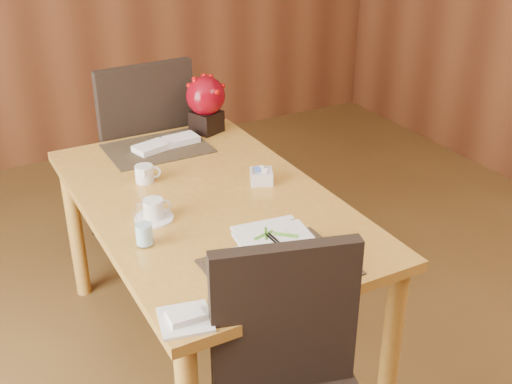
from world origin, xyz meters
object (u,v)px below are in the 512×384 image
dining_table (209,220)px  sugar_caddy (261,177)px  berry_decor (206,101)px  creamer_jug (144,174)px  bread_plate (185,320)px  water_glass (143,226)px  coffee_cup (154,211)px  soup_setting (275,252)px  far_chair (141,148)px

dining_table → sugar_caddy: (0.25, 0.02, 0.12)m
sugar_caddy → berry_decor: 0.63m
creamer_jug → bread_plate: size_ratio=0.66×
creamer_jug → dining_table: bearing=-39.7°
dining_table → water_glass: 0.43m
coffee_cup → sugar_caddy: size_ratio=1.60×
soup_setting → sugar_caddy: (0.25, 0.55, -0.02)m
dining_table → water_glass: size_ratio=10.25×
berry_decor → far_chair: size_ratio=0.26×
soup_setting → bread_plate: size_ratio=1.95×
sugar_caddy → bread_plate: sugar_caddy is taller
bread_plate → water_glass: bearing=85.0°
water_glass → far_chair: 1.21m
coffee_cup → bread_plate: coffee_cup is taller
sugar_caddy → far_chair: 0.94m
water_glass → creamer_jug: bearing=70.4°
soup_setting → bread_plate: bearing=-153.8°
dining_table → creamer_jug: bearing=122.8°
far_chair → bread_plate: bearing=73.2°
berry_decor → bread_plate: size_ratio=1.87×
sugar_caddy → creamer_jug: bearing=150.5°
soup_setting → far_chair: far_chair is taller
far_chair → coffee_cup: bearing=71.8°
soup_setting → water_glass: (-0.33, 0.32, 0.02)m
dining_table → bread_plate: size_ratio=10.21×
creamer_jug → sugar_caddy: (0.41, -0.23, -0.01)m
water_glass → bread_plate: 0.45m
berry_decor → bread_plate: (-0.66, -1.30, -0.15)m
far_chair → sugar_caddy: bearing=101.0°
dining_table → water_glass: water_glass is taller
water_glass → creamer_jug: (0.17, 0.47, -0.04)m
berry_decor → far_chair: far_chair is taller
creamer_jug → sugar_caddy: creamer_jug is taller
creamer_jug → far_chair: bearing=90.6°
water_glass → sugar_caddy: bearing=21.8°
sugar_caddy → bread_plate: (-0.62, -0.68, -0.02)m
soup_setting → dining_table: bearing=96.7°
dining_table → sugar_caddy: sugar_caddy is taller
dining_table → creamer_jug: size_ratio=15.47×
coffee_cup → sugar_caddy: bearing=9.4°
creamer_jug → berry_decor: size_ratio=0.35×
sugar_caddy → far_chair: far_chair is taller
soup_setting → bread_plate: 0.39m
coffee_cup → bread_plate: size_ratio=0.97×
coffee_cup → far_chair: far_chair is taller
sugar_caddy → berry_decor: size_ratio=0.32×
water_glass → berry_decor: size_ratio=0.53×
dining_table → creamer_jug: (-0.16, 0.26, 0.13)m
creamer_jug → sugar_caddy: bearing=-12.1°
soup_setting → creamer_jug: (-0.16, 0.79, -0.02)m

